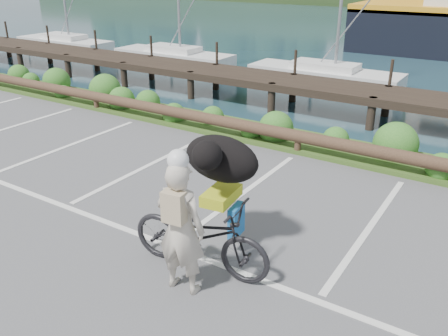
% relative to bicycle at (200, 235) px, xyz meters
% --- Properties ---
extents(ground, '(72.00, 72.00, 0.00)m').
position_rel_bicycle_xyz_m(ground, '(-0.77, 0.63, -0.60)').
color(ground, '#4E4E50').
extents(vegetation_strip, '(34.00, 1.60, 0.10)m').
position_rel_bicycle_xyz_m(vegetation_strip, '(-0.77, 5.93, -0.55)').
color(vegetation_strip, '#3D5B21').
rests_on(vegetation_strip, ground).
extents(log_rail, '(32.00, 0.30, 0.60)m').
position_rel_bicycle_xyz_m(log_rail, '(-0.77, 5.23, -0.60)').
color(log_rail, '#443021').
rests_on(log_rail, ground).
extents(bicycle, '(2.34, 1.05, 1.19)m').
position_rel_bicycle_xyz_m(bicycle, '(0.00, 0.00, 0.00)').
color(bicycle, black).
rests_on(bicycle, ground).
extents(cyclist, '(0.77, 0.55, 1.98)m').
position_rel_bicycle_xyz_m(cyclist, '(0.06, -0.53, 0.40)').
color(cyclist, beige).
rests_on(cyclist, ground).
extents(dog, '(0.76, 1.33, 0.73)m').
position_rel_bicycle_xyz_m(dog, '(-0.08, 0.72, 0.96)').
color(dog, black).
rests_on(dog, bicycle).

